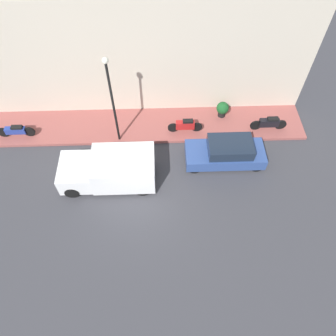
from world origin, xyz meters
The scene contains 10 objects.
ground_plane centered at (0.00, 0.00, 0.00)m, with size 60.00×60.00×0.00m, color #38383D.
sidewalk centered at (4.55, 0.00, 0.08)m, with size 2.59×18.25×0.16m.
building_facade centered at (6.00, 0.00, 3.33)m, with size 0.30×18.25×6.65m.
parked_car centered at (1.99, -4.38, 0.65)m, with size 1.66×4.06×1.39m.
delivery_van centered at (0.95, 1.51, 0.88)m, with size 2.07×4.61×1.70m.
motorcycle_blue centered at (3.93, 6.84, 0.58)m, with size 0.30×2.04×0.75m.
motorcycle_black centered at (4.00, -7.05, 0.62)m, with size 0.30×2.02×0.85m.
motorcycle_red centered at (3.99, -2.41, 0.61)m, with size 0.30×1.91×0.84m.
streetlamp centered at (3.53, 1.23, 3.34)m, with size 0.30×0.30×5.22m.
potted_plant centered at (5.12, -4.60, 0.69)m, with size 0.70×0.70×0.95m.
Camera 1 is at (-8.36, -1.04, 13.85)m, focal length 35.00 mm.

